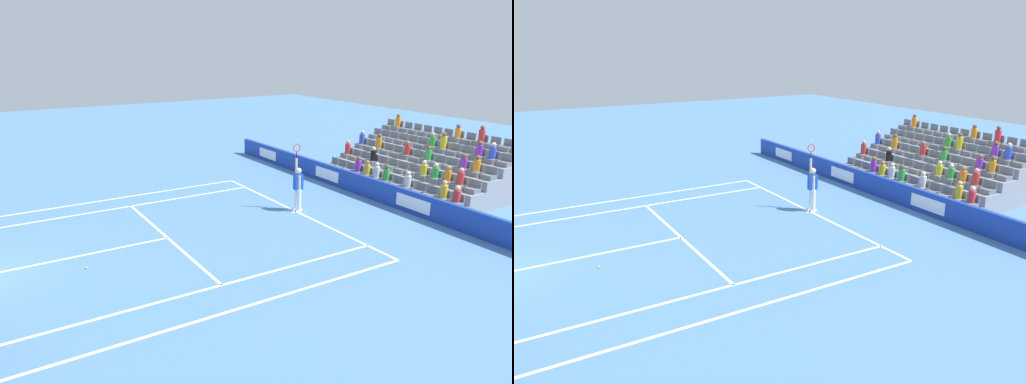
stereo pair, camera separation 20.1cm
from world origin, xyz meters
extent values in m
cube|color=white|center=(0.00, -11.89, 0.00)|extent=(10.97, 0.10, 0.01)
cube|color=white|center=(0.00, -6.40, 0.00)|extent=(8.23, 0.10, 0.01)
cube|color=white|center=(0.00, -3.20, 0.00)|extent=(0.10, 6.40, 0.01)
cube|color=white|center=(4.12, -5.95, 0.00)|extent=(0.10, 11.89, 0.01)
cube|color=white|center=(-4.12, -5.95, 0.00)|extent=(0.10, 11.89, 0.01)
cube|color=white|center=(5.49, -5.95, 0.00)|extent=(0.10, 11.89, 0.01)
cube|color=white|center=(-5.49, -5.95, 0.00)|extent=(0.10, 11.89, 0.01)
cube|color=white|center=(0.00, -11.79, 0.00)|extent=(0.10, 0.20, 0.01)
cube|color=#193899|center=(0.00, -15.72, 0.46)|extent=(21.37, 0.20, 0.91)
cube|color=white|center=(-2.67, -15.61, 0.46)|extent=(1.71, 0.01, 0.51)
cube|color=white|center=(2.67, -15.61, 0.46)|extent=(1.71, 0.01, 0.51)
cube|color=white|center=(8.01, -15.61, 0.46)|extent=(1.71, 0.01, 0.51)
cylinder|color=white|center=(-0.03, -12.01, 0.45)|extent=(0.16, 0.16, 0.90)
cylinder|color=white|center=(0.20, -12.05, 0.45)|extent=(0.16, 0.16, 0.90)
cube|color=white|center=(-0.03, -12.01, 0.04)|extent=(0.17, 0.28, 0.08)
cube|color=white|center=(0.20, -12.05, 0.04)|extent=(0.17, 0.28, 0.08)
cube|color=#1947B2|center=(0.09, -12.03, 1.20)|extent=(0.28, 0.40, 0.60)
sphere|color=beige|center=(0.09, -12.03, 1.66)|extent=(0.24, 0.24, 0.24)
cylinder|color=beige|center=(0.30, -12.07, 1.81)|extent=(0.09, 0.09, 0.62)
cylinder|color=beige|center=(-0.12, -11.94, 1.22)|extent=(0.09, 0.09, 0.56)
cylinder|color=black|center=(0.30, -12.07, 2.26)|extent=(0.04, 0.04, 0.28)
torus|color=red|center=(0.30, -12.07, 2.54)|extent=(0.09, 0.31, 0.31)
sphere|color=#D1E533|center=(0.30, -12.07, 2.82)|extent=(0.07, 0.07, 0.07)
cube|color=gray|center=(0.00, -16.79, 0.21)|extent=(8.06, 0.95, 0.42)
cube|color=slate|center=(-3.72, -16.79, 0.52)|extent=(0.48, 0.44, 0.20)
cube|color=slate|center=(-3.72, -16.99, 0.77)|extent=(0.48, 0.04, 0.30)
cube|color=slate|center=(-3.10, -16.79, 0.52)|extent=(0.48, 0.44, 0.20)
cube|color=slate|center=(-3.10, -16.99, 0.77)|extent=(0.48, 0.04, 0.30)
cube|color=slate|center=(-2.48, -16.79, 0.52)|extent=(0.48, 0.44, 0.20)
cube|color=slate|center=(-2.48, -16.99, 0.77)|extent=(0.48, 0.04, 0.30)
cube|color=slate|center=(-1.86, -16.79, 0.52)|extent=(0.48, 0.44, 0.20)
cube|color=slate|center=(-1.86, -16.99, 0.77)|extent=(0.48, 0.04, 0.30)
cube|color=slate|center=(-1.24, -16.79, 0.52)|extent=(0.48, 0.44, 0.20)
cube|color=slate|center=(-1.24, -16.99, 0.77)|extent=(0.48, 0.04, 0.30)
cube|color=slate|center=(-0.62, -16.79, 0.52)|extent=(0.48, 0.44, 0.20)
cube|color=slate|center=(-0.62, -16.99, 0.77)|extent=(0.48, 0.04, 0.30)
cube|color=slate|center=(0.00, -16.79, 0.52)|extent=(0.48, 0.44, 0.20)
cube|color=slate|center=(0.00, -16.99, 0.77)|extent=(0.48, 0.04, 0.30)
cube|color=slate|center=(0.62, -16.79, 0.52)|extent=(0.48, 0.44, 0.20)
cube|color=slate|center=(0.62, -16.99, 0.77)|extent=(0.48, 0.04, 0.30)
cube|color=slate|center=(1.24, -16.79, 0.52)|extent=(0.48, 0.44, 0.20)
cube|color=slate|center=(1.24, -16.99, 0.77)|extent=(0.48, 0.04, 0.30)
cube|color=slate|center=(1.86, -16.79, 0.52)|extent=(0.48, 0.44, 0.20)
cube|color=slate|center=(1.86, -16.99, 0.77)|extent=(0.48, 0.04, 0.30)
cube|color=slate|center=(2.48, -16.79, 0.52)|extent=(0.48, 0.44, 0.20)
cube|color=slate|center=(2.48, -16.99, 0.77)|extent=(0.48, 0.04, 0.30)
cube|color=slate|center=(3.10, -16.79, 0.52)|extent=(0.48, 0.44, 0.20)
cube|color=slate|center=(3.10, -16.99, 0.77)|extent=(0.48, 0.04, 0.30)
cube|color=slate|center=(3.72, -16.79, 0.52)|extent=(0.48, 0.44, 0.20)
cube|color=slate|center=(3.72, -16.99, 0.77)|extent=(0.48, 0.04, 0.30)
cube|color=gray|center=(0.00, -17.74, 0.42)|extent=(8.06, 0.95, 0.84)
cube|color=slate|center=(-3.72, -17.74, 0.94)|extent=(0.48, 0.44, 0.20)
cube|color=slate|center=(-3.72, -17.94, 1.19)|extent=(0.48, 0.04, 0.30)
cube|color=slate|center=(-3.10, -17.74, 0.94)|extent=(0.48, 0.44, 0.20)
cube|color=slate|center=(-3.10, -17.94, 1.19)|extent=(0.48, 0.04, 0.30)
cube|color=slate|center=(-2.48, -17.74, 0.94)|extent=(0.48, 0.44, 0.20)
cube|color=slate|center=(-2.48, -17.94, 1.19)|extent=(0.48, 0.04, 0.30)
cube|color=slate|center=(-1.86, -17.74, 0.94)|extent=(0.48, 0.44, 0.20)
cube|color=slate|center=(-1.86, -17.94, 1.19)|extent=(0.48, 0.04, 0.30)
cube|color=slate|center=(-1.24, -17.74, 0.94)|extent=(0.48, 0.44, 0.20)
cube|color=slate|center=(-1.24, -17.94, 1.19)|extent=(0.48, 0.04, 0.30)
cube|color=slate|center=(-0.62, -17.74, 0.94)|extent=(0.48, 0.44, 0.20)
cube|color=slate|center=(-0.62, -17.94, 1.19)|extent=(0.48, 0.04, 0.30)
cube|color=slate|center=(0.00, -17.74, 0.94)|extent=(0.48, 0.44, 0.20)
cube|color=slate|center=(0.00, -17.94, 1.19)|extent=(0.48, 0.04, 0.30)
cube|color=slate|center=(0.62, -17.74, 0.94)|extent=(0.48, 0.44, 0.20)
cube|color=slate|center=(0.62, -17.94, 1.19)|extent=(0.48, 0.04, 0.30)
cube|color=slate|center=(1.24, -17.74, 0.94)|extent=(0.48, 0.44, 0.20)
cube|color=slate|center=(1.24, -17.94, 1.19)|extent=(0.48, 0.04, 0.30)
cube|color=slate|center=(1.86, -17.74, 0.94)|extent=(0.48, 0.44, 0.20)
cube|color=slate|center=(1.86, -17.94, 1.19)|extent=(0.48, 0.04, 0.30)
cube|color=slate|center=(2.48, -17.74, 0.94)|extent=(0.48, 0.44, 0.20)
cube|color=slate|center=(2.48, -17.94, 1.19)|extent=(0.48, 0.04, 0.30)
cube|color=slate|center=(3.10, -17.74, 0.94)|extent=(0.48, 0.44, 0.20)
cube|color=slate|center=(3.10, -17.94, 1.19)|extent=(0.48, 0.04, 0.30)
cube|color=slate|center=(3.72, -17.74, 0.94)|extent=(0.48, 0.44, 0.20)
cube|color=slate|center=(3.72, -17.94, 1.19)|extent=(0.48, 0.04, 0.30)
cube|color=gray|center=(0.00, -18.69, 0.63)|extent=(8.06, 0.95, 1.26)
cube|color=slate|center=(-3.72, -18.69, 1.36)|extent=(0.48, 0.44, 0.20)
cube|color=slate|center=(-3.72, -18.89, 1.61)|extent=(0.48, 0.04, 0.30)
cube|color=slate|center=(-3.10, -18.69, 1.36)|extent=(0.48, 0.44, 0.20)
cube|color=slate|center=(-3.10, -18.89, 1.61)|extent=(0.48, 0.04, 0.30)
cube|color=slate|center=(-2.48, -18.69, 1.36)|extent=(0.48, 0.44, 0.20)
cube|color=slate|center=(-2.48, -18.89, 1.61)|extent=(0.48, 0.04, 0.30)
cube|color=slate|center=(-1.86, -18.69, 1.36)|extent=(0.48, 0.44, 0.20)
cube|color=slate|center=(-1.86, -18.89, 1.61)|extent=(0.48, 0.04, 0.30)
cube|color=slate|center=(-1.24, -18.69, 1.36)|extent=(0.48, 0.44, 0.20)
cube|color=slate|center=(-1.24, -18.89, 1.61)|extent=(0.48, 0.04, 0.30)
cube|color=slate|center=(-0.62, -18.69, 1.36)|extent=(0.48, 0.44, 0.20)
cube|color=slate|center=(-0.62, -18.89, 1.61)|extent=(0.48, 0.04, 0.30)
cube|color=slate|center=(0.00, -18.69, 1.36)|extent=(0.48, 0.44, 0.20)
cube|color=slate|center=(0.00, -18.89, 1.61)|extent=(0.48, 0.04, 0.30)
cube|color=slate|center=(0.62, -18.69, 1.36)|extent=(0.48, 0.44, 0.20)
cube|color=slate|center=(0.62, -18.89, 1.61)|extent=(0.48, 0.04, 0.30)
cube|color=slate|center=(1.24, -18.69, 1.36)|extent=(0.48, 0.44, 0.20)
cube|color=slate|center=(1.24, -18.89, 1.61)|extent=(0.48, 0.04, 0.30)
cube|color=slate|center=(1.86, -18.69, 1.36)|extent=(0.48, 0.44, 0.20)
cube|color=slate|center=(1.86, -18.89, 1.61)|extent=(0.48, 0.04, 0.30)
cube|color=slate|center=(2.48, -18.69, 1.36)|extent=(0.48, 0.44, 0.20)
cube|color=slate|center=(2.48, -18.89, 1.61)|extent=(0.48, 0.04, 0.30)
cube|color=slate|center=(3.10, -18.69, 1.36)|extent=(0.48, 0.44, 0.20)
cube|color=slate|center=(3.10, -18.89, 1.61)|extent=(0.48, 0.04, 0.30)
cube|color=slate|center=(3.72, -18.69, 1.36)|extent=(0.48, 0.44, 0.20)
cube|color=slate|center=(3.72, -18.89, 1.61)|extent=(0.48, 0.04, 0.30)
cube|color=gray|center=(0.00, -19.64, 0.84)|extent=(8.06, 0.95, 1.68)
cube|color=slate|center=(-3.72, -19.64, 1.78)|extent=(0.48, 0.44, 0.20)
cube|color=slate|center=(-3.72, -19.84, 2.03)|extent=(0.48, 0.04, 0.30)
cube|color=slate|center=(-3.10, -19.64, 1.78)|extent=(0.48, 0.44, 0.20)
cube|color=slate|center=(-3.10, -19.84, 2.03)|extent=(0.48, 0.04, 0.30)
cube|color=slate|center=(-2.48, -19.64, 1.78)|extent=(0.48, 0.44, 0.20)
cube|color=slate|center=(-2.48, -19.84, 2.03)|extent=(0.48, 0.04, 0.30)
cube|color=slate|center=(-1.86, -19.64, 1.78)|extent=(0.48, 0.44, 0.20)
cube|color=slate|center=(-1.86, -19.84, 2.03)|extent=(0.48, 0.04, 0.30)
cube|color=slate|center=(-1.24, -19.64, 1.78)|extent=(0.48, 0.44, 0.20)
cube|color=slate|center=(-1.24, -19.84, 2.03)|extent=(0.48, 0.04, 0.30)
cube|color=slate|center=(-0.62, -19.64, 1.78)|extent=(0.48, 0.44, 0.20)
cube|color=slate|center=(-0.62, -19.84, 2.03)|extent=(0.48, 0.04, 0.30)
cube|color=slate|center=(0.00, -19.64, 1.78)|extent=(0.48, 0.44, 0.20)
cube|color=slate|center=(0.00, -19.84, 2.03)|extent=(0.48, 0.04, 0.30)
cube|color=slate|center=(0.62, -19.64, 1.78)|extent=(0.48, 0.44, 0.20)
cube|color=slate|center=(0.62, -19.84, 2.03)|extent=(0.48, 0.04, 0.30)
cube|color=slate|center=(1.24, -19.64, 1.78)|extent=(0.48, 0.44, 0.20)
cube|color=slate|center=(1.24, -19.84, 2.03)|extent=(0.48, 0.04, 0.30)
cube|color=slate|center=(1.86, -19.64, 1.78)|extent=(0.48, 0.44, 0.20)
cube|color=slate|center=(1.86, -19.84, 2.03)|extent=(0.48, 0.04, 0.30)
cube|color=slate|center=(2.48, -19.64, 1.78)|extent=(0.48, 0.44, 0.20)
cube|color=slate|center=(2.48, -19.84, 2.03)|extent=(0.48, 0.04, 0.30)
cube|color=slate|center=(3.10, -19.64, 1.78)|extent=(0.48, 0.44, 0.20)
cube|color=slate|center=(3.10, -19.84, 2.03)|extent=(0.48, 0.04, 0.30)
cube|color=slate|center=(3.72, -19.64, 1.78)|extent=(0.48, 0.44, 0.20)
cube|color=slate|center=(3.72, -19.84, 2.03)|extent=(0.48, 0.04, 0.30)
cube|color=gray|center=(0.00, -20.59, 1.05)|extent=(8.06, 0.95, 2.10)
cube|color=slate|center=(-3.10, -20.59, 2.20)|extent=(0.48, 0.44, 0.20)
cube|color=slate|center=(-3.10, -20.79, 2.45)|extent=(0.48, 0.04, 0.30)
cube|color=slate|center=(-2.48, -20.59, 2.20)|extent=(0.48, 0.44, 0.20)
cube|color=slate|center=(-2.48, -20.79, 2.45)|extent=(0.48, 0.04, 0.30)
cube|color=slate|center=(-1.86, -20.59, 2.20)|extent=(0.48, 0.44, 0.20)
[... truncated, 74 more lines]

